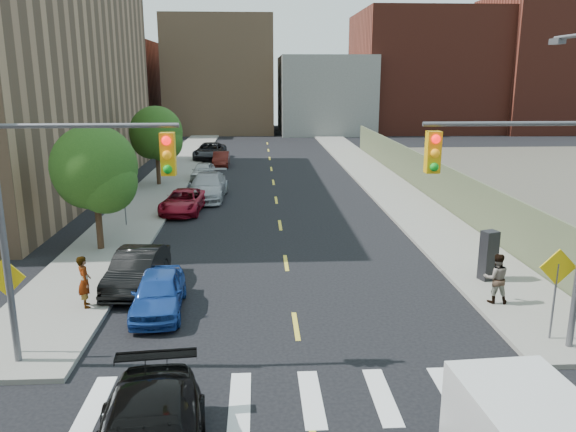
{
  "coord_description": "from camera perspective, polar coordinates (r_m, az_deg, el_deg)",
  "views": [
    {
      "loc": [
        -1.1,
        -7.84,
        7.46
      ],
      "look_at": [
        0.08,
        13.96,
        2.0
      ],
      "focal_mm": 35.0,
      "sensor_mm": 36.0,
      "label": 1
    }
  ],
  "objects": [
    {
      "name": "sidewalk_nw",
      "position": [
        50.33,
        -10.71,
        5.36
      ],
      "size": [
        3.5,
        73.0,
        0.15
      ],
      "primitive_type": "cube",
      "color": "gray",
      "rests_on": "ground"
    },
    {
      "name": "sidewalk_ne",
      "position": [
        50.67,
        7.02,
        5.56
      ],
      "size": [
        3.5,
        73.0,
        0.15
      ],
      "primitive_type": "cube",
      "color": "gray",
      "rests_on": "ground"
    },
    {
      "name": "fence_north",
      "position": [
        37.92,
        13.37,
        4.23
      ],
      "size": [
        0.12,
        44.0,
        2.5
      ],
      "primitive_type": "cube",
      "color": "#5D5D41",
      "rests_on": "ground"
    },
    {
      "name": "bg_bldg_west",
      "position": [
        80.61,
        -18.57,
        12.3
      ],
      "size": [
        14.0,
        18.0,
        12.0
      ],
      "primitive_type": "cube",
      "color": "#592319",
      "rests_on": "ground"
    },
    {
      "name": "bg_bldg_midwest",
      "position": [
        79.99,
        -6.82,
        13.98
      ],
      "size": [
        14.0,
        16.0,
        15.0
      ],
      "primitive_type": "cube",
      "color": "#8C6B4C",
      "rests_on": "ground"
    },
    {
      "name": "bg_bldg_center",
      "position": [
        78.41,
        3.65,
        12.22
      ],
      "size": [
        12.0,
        16.0,
        10.0
      ],
      "primitive_type": "cube",
      "color": "gray",
      "rests_on": "ground"
    },
    {
      "name": "bg_bldg_east",
      "position": [
        83.12,
        13.44,
        14.04
      ],
      "size": [
        18.0,
        18.0,
        16.0
      ],
      "primitive_type": "cube",
      "color": "#592319",
      "rests_on": "ground"
    },
    {
      "name": "bg_bldg_fareast",
      "position": [
        87.13,
        24.32,
        13.86
      ],
      "size": [
        14.0,
        16.0,
        18.0
      ],
      "primitive_type": "cube",
      "color": "#592319",
      "rests_on": "ground"
    },
    {
      "name": "smokestack",
      "position": [
        89.22,
        27.03,
        16.79
      ],
      "size": [
        1.8,
        1.8,
        28.0
      ],
      "primitive_type": "cylinder",
      "color": "#8C6B4C",
      "rests_on": "ground"
    },
    {
      "name": "signal_nw",
      "position": [
        14.97,
        -22.08,
        1.7
      ],
      "size": [
        4.59,
        0.3,
        7.0
      ],
      "color": "#59595E",
      "rests_on": "ground"
    },
    {
      "name": "signal_ne",
      "position": [
        15.83,
        23.58,
        2.18
      ],
      "size": [
        4.59,
        0.3,
        7.0
      ],
      "color": "#59595E",
      "rests_on": "ground"
    },
    {
      "name": "warn_sign_nw",
      "position": [
        16.75,
        -26.66,
        -6.57
      ],
      "size": [
        1.06,
        0.06,
        2.83
      ],
      "color": "#59595E",
      "rests_on": "ground"
    },
    {
      "name": "warn_sign_ne",
      "position": [
        17.45,
        25.64,
        -5.65
      ],
      "size": [
        1.06,
        0.06,
        2.83
      ],
      "color": "#59595E",
      "rests_on": "ground"
    },
    {
      "name": "warn_sign_midwest",
      "position": [
        29.15,
        -16.34,
        2.66
      ],
      "size": [
        1.06,
        0.06,
        2.83
      ],
      "color": "#59595E",
      "rests_on": "ground"
    },
    {
      "name": "tree_west_near",
      "position": [
        25.18,
        -19.02,
        4.17
      ],
      "size": [
        3.66,
        3.64,
        5.52
      ],
      "color": "#332114",
      "rests_on": "ground"
    },
    {
      "name": "tree_west_far",
      "position": [
        39.7,
        -13.23,
        7.92
      ],
      "size": [
        3.66,
        3.64,
        5.52
      ],
      "color": "#332114",
      "rests_on": "ground"
    },
    {
      "name": "parked_car_blue",
      "position": [
        18.75,
        -13.01,
        -7.58
      ],
      "size": [
        1.77,
        3.99,
        1.33
      ],
      "primitive_type": "imported",
      "rotation": [
        0.0,
        0.0,
        0.05
      ],
      "color": "#1B4298",
      "rests_on": "ground"
    },
    {
      "name": "parked_car_black",
      "position": [
        20.97,
        -15.1,
        -5.27
      ],
      "size": [
        1.82,
        4.35,
        1.4
      ],
      "primitive_type": "imported",
      "rotation": [
        0.0,
        0.0,
        -0.08
      ],
      "color": "black",
      "rests_on": "ground"
    },
    {
      "name": "parked_car_red",
      "position": [
        31.97,
        -10.55,
        1.48
      ],
      "size": [
        2.54,
        4.76,
        1.27
      ],
      "primitive_type": "imported",
      "rotation": [
        0.0,
        0.0,
        -0.1
      ],
      "color": "maroon",
      "rests_on": "ground"
    },
    {
      "name": "parked_car_silver",
      "position": [
        35.24,
        -8.17,
        2.99
      ],
      "size": [
        2.5,
        5.57,
        1.58
      ],
      "primitive_type": "imported",
      "rotation": [
        0.0,
        0.0,
        -0.05
      ],
      "color": "#A0A2A8",
      "rests_on": "ground"
    },
    {
      "name": "parked_car_white",
      "position": [
        42.09,
        -8.62,
        4.54
      ],
      "size": [
        1.74,
        3.76,
        1.25
      ],
      "primitive_type": "imported",
      "rotation": [
        0.0,
        0.0,
        -0.08
      ],
      "color": "#BBBBBB",
      "rests_on": "ground"
    },
    {
      "name": "parked_car_maroon",
      "position": [
        48.03,
        -6.8,
        5.76
      ],
      "size": [
        1.31,
        3.76,
        1.24
      ],
      "primitive_type": "imported",
      "rotation": [
        0.0,
        0.0,
        0.0
      ],
      "color": "#43120D",
      "rests_on": "ground"
    },
    {
      "name": "parked_car_grey",
      "position": [
        52.28,
        -7.95,
        6.54
      ],
      "size": [
        2.95,
        5.63,
        1.51
      ],
      "primitive_type": "imported",
      "rotation": [
        0.0,
        0.0,
        -0.08
      ],
      "color": "black",
      "rests_on": "ground"
    },
    {
      "name": "payphone",
      "position": [
        21.87,
        19.7,
        -3.79
      ],
      "size": [
        0.67,
        0.6,
        1.85
      ],
      "primitive_type": "cube",
      "rotation": [
        0.0,
        0.0,
        0.33
      ],
      "color": "black",
      "rests_on": "sidewalk_ne"
    },
    {
      "name": "pedestrian_west",
      "position": [
        19.38,
        -19.98,
        -6.28
      ],
      "size": [
        0.62,
        0.74,
        1.72
      ],
      "primitive_type": "imported",
      "rotation": [
        0.0,
        0.0,
        1.97
      ],
      "color": "gray",
      "rests_on": "sidewalk_nw"
    },
    {
      "name": "pedestrian_east",
      "position": [
        19.8,
        20.4,
        -5.94
      ],
      "size": [
        0.9,
        0.75,
        1.69
      ],
      "primitive_type": "imported",
      "rotation": [
        0.0,
        0.0,
        2.99
      ],
      "color": "gray",
      "rests_on": "sidewalk_ne"
    }
  ]
}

